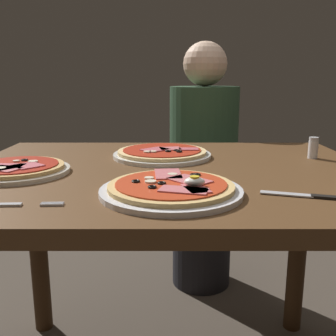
{
  "coord_description": "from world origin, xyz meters",
  "views": [
    {
      "loc": [
        0.0,
        -1.06,
        1.02
      ],
      "look_at": [
        0.0,
        -0.12,
        0.8
      ],
      "focal_mm": 41.89,
      "sensor_mm": 36.0,
      "label": 1
    }
  ],
  "objects_px": {
    "pizza_across_left": "(161,153)",
    "pizza_across_right": "(14,169)",
    "knife": "(312,196)",
    "dining_table": "(166,209)",
    "fork": "(15,205)",
    "salt_shaker": "(312,148)",
    "pizza_foreground": "(170,188)",
    "diner_person": "(202,175)"
  },
  "relations": [
    {
      "from": "knife",
      "to": "salt_shaker",
      "type": "xyz_separation_m",
      "value": [
        0.15,
        0.41,
        0.03
      ]
    },
    {
      "from": "fork",
      "to": "pizza_across_left",
      "type": "bearing_deg",
      "value": 60.04
    },
    {
      "from": "pizza_foreground",
      "to": "diner_person",
      "type": "bearing_deg",
      "value": 80.95
    },
    {
      "from": "pizza_across_right",
      "to": "knife",
      "type": "relative_size",
      "value": 1.45
    },
    {
      "from": "dining_table",
      "to": "pizza_across_right",
      "type": "relative_size",
      "value": 4.14
    },
    {
      "from": "diner_person",
      "to": "fork",
      "type": "bearing_deg",
      "value": 66.75
    },
    {
      "from": "fork",
      "to": "salt_shaker",
      "type": "bearing_deg",
      "value": 31.85
    },
    {
      "from": "pizza_across_right",
      "to": "knife",
      "type": "bearing_deg",
      "value": -16.66
    },
    {
      "from": "salt_shaker",
      "to": "diner_person",
      "type": "height_order",
      "value": "diner_person"
    },
    {
      "from": "pizza_across_left",
      "to": "fork",
      "type": "relative_size",
      "value": 1.97
    },
    {
      "from": "pizza_across_left",
      "to": "diner_person",
      "type": "distance_m",
      "value": 0.67
    },
    {
      "from": "pizza_across_left",
      "to": "fork",
      "type": "xyz_separation_m",
      "value": [
        -0.28,
        -0.49,
        -0.01
      ]
    },
    {
      "from": "pizza_across_right",
      "to": "salt_shaker",
      "type": "bearing_deg",
      "value": 13.18
    },
    {
      "from": "pizza_foreground",
      "to": "pizza_across_left",
      "type": "relative_size",
      "value": 1.01
    },
    {
      "from": "knife",
      "to": "salt_shaker",
      "type": "height_order",
      "value": "salt_shaker"
    },
    {
      "from": "fork",
      "to": "salt_shaker",
      "type": "relative_size",
      "value": 2.36
    },
    {
      "from": "dining_table",
      "to": "knife",
      "type": "height_order",
      "value": "knife"
    },
    {
      "from": "pizza_across_right",
      "to": "diner_person",
      "type": "relative_size",
      "value": 0.24
    },
    {
      "from": "pizza_across_left",
      "to": "pizza_across_right",
      "type": "height_order",
      "value": "same"
    },
    {
      "from": "pizza_across_right",
      "to": "knife",
      "type": "distance_m",
      "value": 0.74
    },
    {
      "from": "pizza_foreground",
      "to": "diner_person",
      "type": "height_order",
      "value": "diner_person"
    },
    {
      "from": "fork",
      "to": "dining_table",
      "type": "bearing_deg",
      "value": 47.31
    },
    {
      "from": "dining_table",
      "to": "pizza_across_left",
      "type": "relative_size",
      "value": 3.72
    },
    {
      "from": "diner_person",
      "to": "dining_table",
      "type": "bearing_deg",
      "value": 77.58
    },
    {
      "from": "dining_table",
      "to": "pizza_across_right",
      "type": "height_order",
      "value": "pizza_across_right"
    },
    {
      "from": "pizza_foreground",
      "to": "knife",
      "type": "relative_size",
      "value": 1.63
    },
    {
      "from": "pizza_across_left",
      "to": "salt_shaker",
      "type": "height_order",
      "value": "salt_shaker"
    },
    {
      "from": "diner_person",
      "to": "pizza_foreground",
      "type": "bearing_deg",
      "value": 80.95
    },
    {
      "from": "knife",
      "to": "pizza_across_right",
      "type": "bearing_deg",
      "value": 163.34
    },
    {
      "from": "dining_table",
      "to": "diner_person",
      "type": "height_order",
      "value": "diner_person"
    },
    {
      "from": "fork",
      "to": "pizza_across_right",
      "type": "bearing_deg",
      "value": 111.01
    },
    {
      "from": "knife",
      "to": "salt_shaker",
      "type": "relative_size",
      "value": 2.87
    },
    {
      "from": "pizza_across_left",
      "to": "fork",
      "type": "height_order",
      "value": "pizza_across_left"
    },
    {
      "from": "pizza_across_left",
      "to": "diner_person",
      "type": "bearing_deg",
      "value": 72.74
    },
    {
      "from": "pizza_foreground",
      "to": "diner_person",
      "type": "distance_m",
      "value": 1.04
    },
    {
      "from": "pizza_across_left",
      "to": "knife",
      "type": "relative_size",
      "value": 1.62
    },
    {
      "from": "dining_table",
      "to": "pizza_foreground",
      "type": "height_order",
      "value": "pizza_foreground"
    },
    {
      "from": "salt_shaker",
      "to": "pizza_across_right",
      "type": "bearing_deg",
      "value": -166.82
    },
    {
      "from": "pizza_across_left",
      "to": "knife",
      "type": "xyz_separation_m",
      "value": [
        0.33,
        -0.43,
        -0.01
      ]
    },
    {
      "from": "pizza_across_left",
      "to": "pizza_foreground",
      "type": "bearing_deg",
      "value": -86.26
    },
    {
      "from": "pizza_foreground",
      "to": "fork",
      "type": "relative_size",
      "value": 1.98
    },
    {
      "from": "dining_table",
      "to": "pizza_foreground",
      "type": "distance_m",
      "value": 0.28
    }
  ]
}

